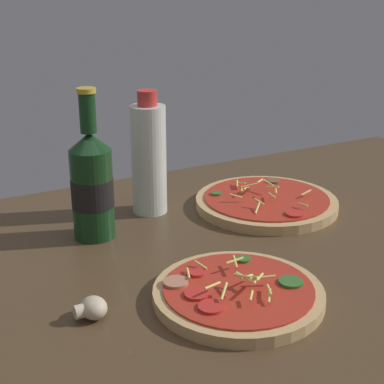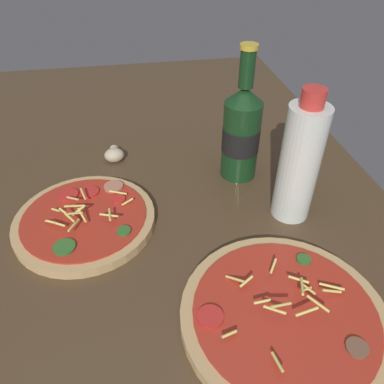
{
  "view_description": "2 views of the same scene",
  "coord_description": "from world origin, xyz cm",
  "px_view_note": "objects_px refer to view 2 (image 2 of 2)",
  "views": [
    {
      "loc": [
        -41.96,
        -70.76,
        44.8
      ],
      "look_at": [
        1.45,
        9.15,
        11.29
      ],
      "focal_mm": 55.0,
      "sensor_mm": 36.0,
      "label": 1
    },
    {
      "loc": [
        47.32,
        -1.16,
        46.98
      ],
      "look_at": [
        0.46,
        7.11,
        9.21
      ],
      "focal_mm": 35.0,
      "sensor_mm": 36.0,
      "label": 2
    }
  ],
  "objects_px": {
    "oil_bottle": "(299,162)",
    "mushroom_left": "(114,155)",
    "pizza_far": "(284,316)",
    "pizza_near": "(85,220)",
    "beer_bottle": "(241,132)"
  },
  "relations": [
    {
      "from": "beer_bottle",
      "to": "oil_bottle",
      "type": "xyz_separation_m",
      "value": [
        0.13,
        0.06,
        0.01
      ]
    },
    {
      "from": "mushroom_left",
      "to": "oil_bottle",
      "type": "bearing_deg",
      "value": 53.77
    },
    {
      "from": "pizza_near",
      "to": "pizza_far",
      "type": "xyz_separation_m",
      "value": [
        0.24,
        0.27,
        0.0
      ]
    },
    {
      "from": "oil_bottle",
      "to": "mushroom_left",
      "type": "relative_size",
      "value": 5.33
    },
    {
      "from": "pizza_near",
      "to": "pizza_far",
      "type": "bearing_deg",
      "value": 48.41
    },
    {
      "from": "pizza_near",
      "to": "pizza_far",
      "type": "distance_m",
      "value": 0.36
    },
    {
      "from": "beer_bottle",
      "to": "oil_bottle",
      "type": "height_order",
      "value": "beer_bottle"
    },
    {
      "from": "beer_bottle",
      "to": "mushroom_left",
      "type": "distance_m",
      "value": 0.27
    },
    {
      "from": "pizza_near",
      "to": "mushroom_left",
      "type": "bearing_deg",
      "value": 164.84
    },
    {
      "from": "pizza_far",
      "to": "oil_bottle",
      "type": "xyz_separation_m",
      "value": [
        -0.21,
        0.09,
        0.1
      ]
    },
    {
      "from": "mushroom_left",
      "to": "pizza_near",
      "type": "bearing_deg",
      "value": -15.16
    },
    {
      "from": "pizza_near",
      "to": "mushroom_left",
      "type": "height_order",
      "value": "pizza_near"
    },
    {
      "from": "oil_bottle",
      "to": "pizza_far",
      "type": "bearing_deg",
      "value": -23.64
    },
    {
      "from": "oil_bottle",
      "to": "mushroom_left",
      "type": "bearing_deg",
      "value": -126.23
    },
    {
      "from": "pizza_far",
      "to": "mushroom_left",
      "type": "distance_m",
      "value": 0.48
    }
  ]
}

